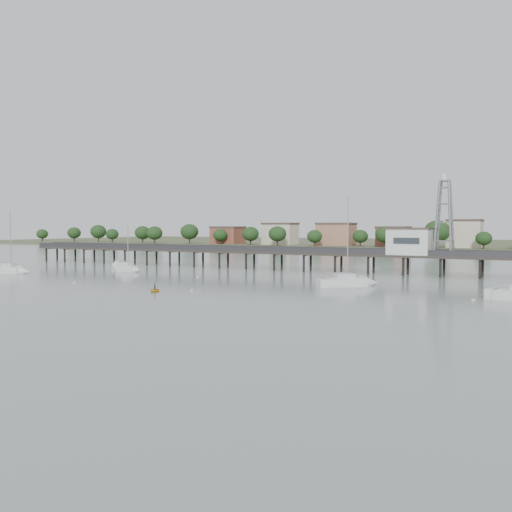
# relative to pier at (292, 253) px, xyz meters

# --- Properties ---
(ground_plane) EXTENTS (500.00, 500.00, 0.00)m
(ground_plane) POSITION_rel_pier_xyz_m (0.00, -60.00, -3.79)
(ground_plane) COLOR gray
(ground_plane) RESTS_ON ground
(pier) EXTENTS (150.00, 5.00, 5.50)m
(pier) POSITION_rel_pier_xyz_m (0.00, 0.00, 0.00)
(pier) COLOR #2D2823
(pier) RESTS_ON ground
(pier_building) EXTENTS (8.40, 5.40, 5.30)m
(pier_building) POSITION_rel_pier_xyz_m (25.00, 0.00, 2.87)
(pier_building) COLOR silver
(pier_building) RESTS_ON ground
(lattice_tower) EXTENTS (3.20, 3.20, 15.50)m
(lattice_tower) POSITION_rel_pier_xyz_m (31.50, 0.00, 7.31)
(lattice_tower) COLOR slate
(lattice_tower) RESTS_ON ground
(sailboat_a) EXTENTS (8.28, 3.39, 13.30)m
(sailboat_a) POSITION_rel_pier_xyz_m (-46.81, -33.38, -3.15)
(sailboat_a) COLOR silver
(sailboat_a) RESTS_ON ground
(sailboat_c) EXTENTS (8.76, 8.11, 15.20)m
(sailboat_c) POSITION_rel_pier_xyz_m (22.00, -24.67, -3.16)
(sailboat_c) COLOR silver
(sailboat_c) RESTS_ON ground
(sailboat_b) EXTENTS (6.19, 2.35, 10.20)m
(sailboat_b) POSITION_rel_pier_xyz_m (-28.76, -19.28, -3.14)
(sailboat_b) COLOR silver
(sailboat_b) RESTS_ON ground
(white_tender) EXTENTS (4.12, 1.83, 1.58)m
(white_tender) POSITION_rel_pier_xyz_m (-40.06, -9.09, -3.31)
(white_tender) COLOR silver
(white_tender) RESTS_ON ground
(yellow_dinghy) EXTENTS (1.95, 1.61, 2.77)m
(yellow_dinghy) POSITION_rel_pier_xyz_m (-1.31, -45.78, -3.79)
(yellow_dinghy) COLOR #EEB014
(yellow_dinghy) RESTS_ON ground
(dinghy_occupant) EXTENTS (0.50, 1.01, 0.23)m
(dinghy_occupant) POSITION_rel_pier_xyz_m (-1.31, -45.78, -3.79)
(dinghy_occupant) COLOR black
(dinghy_occupant) RESTS_ON ground
(mooring_buoys) EXTENTS (74.23, 22.92, 0.39)m
(mooring_buoys) POSITION_rel_pier_xyz_m (0.65, -30.77, -3.71)
(mooring_buoys) COLOR beige
(mooring_buoys) RESTS_ON ground
(far_shore) EXTENTS (500.00, 170.00, 10.40)m
(far_shore) POSITION_rel_pier_xyz_m (0.36, 179.58, -2.85)
(far_shore) COLOR #475133
(far_shore) RESTS_ON ground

